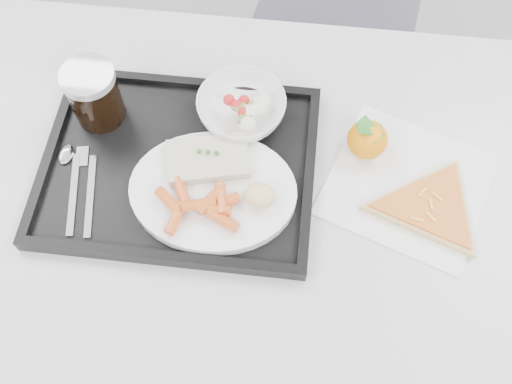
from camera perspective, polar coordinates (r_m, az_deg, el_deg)
name	(u,v)px	position (r m, az deg, el deg)	size (l,w,h in m)	color
room	(162,119)	(0.22, -9.38, 7.25)	(6.04, 7.04, 2.84)	gray
table	(255,218)	(0.99, -0.15, -2.59)	(1.20, 0.80, 0.75)	#AAAAAC
tray	(179,166)	(0.96, -7.67, 2.59)	(0.45, 0.35, 0.03)	black
dinner_plate	(213,191)	(0.92, -4.32, 0.10)	(0.27, 0.27, 0.02)	white
fish_fillet	(208,159)	(0.93, -4.83, 3.32)	(0.15, 0.11, 0.03)	beige
bread_roll	(260,196)	(0.88, 0.36, -0.35)	(0.06, 0.06, 0.03)	#DBBC89
salad_bowl	(242,108)	(0.98, -1.46, 8.36)	(0.15, 0.15, 0.05)	white
cola_glass	(94,94)	(1.00, -15.89, 9.39)	(0.09, 0.09, 0.11)	black
cutlery	(77,177)	(0.98, -17.50, 1.40)	(0.10, 0.17, 0.01)	silver
napkin	(408,185)	(0.98, 14.91, 0.69)	(0.32, 0.31, 0.00)	silver
tangerine	(367,139)	(0.97, 11.07, 5.18)	(0.09, 0.09, 0.07)	orange
pizza_slice	(430,207)	(0.96, 17.02, -1.46)	(0.25, 0.25, 0.02)	tan
carrot_pile	(202,205)	(0.88, -5.43, -1.34)	(0.14, 0.10, 0.03)	#CD5721
salad_contents	(251,109)	(0.97, -0.50, 8.33)	(0.08, 0.08, 0.02)	red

